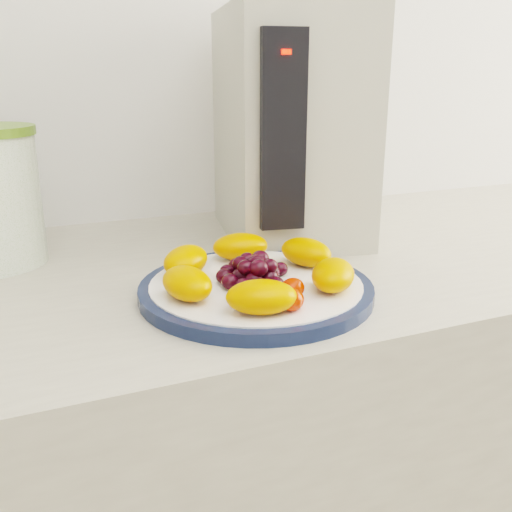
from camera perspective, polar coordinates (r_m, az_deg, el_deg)
name	(u,v)px	position (r m, az deg, el deg)	size (l,w,h in m)	color
counter	(253,511)	(1.06, -0.34, -24.11)	(3.50, 0.60, 0.90)	#B2AB97
plate_rim	(256,290)	(0.69, 0.00, -3.38)	(0.28, 0.28, 0.01)	#131F3E
plate_face	(256,289)	(0.69, 0.00, -3.30)	(0.25, 0.25, 0.02)	white
appliance_body	(289,126)	(0.93, 3.36, 12.82)	(0.20, 0.28, 0.35)	#ADAA97
appliance_panel	(283,133)	(0.77, 2.69, 12.23)	(0.06, 0.02, 0.26)	black
appliance_led	(286,52)	(0.76, 3.04, 19.72)	(0.01, 0.01, 0.01)	#FF0C05
fruit_plate	(254,270)	(0.67, -0.20, -1.39)	(0.24, 0.24, 0.04)	#E16B00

